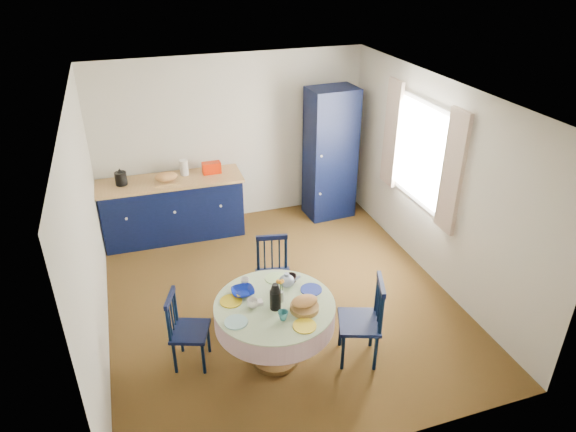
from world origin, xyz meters
name	(u,v)px	position (x,y,z in m)	size (l,w,h in m)	color
floor	(279,297)	(0.00, 0.00, 0.00)	(4.50, 4.50, 0.00)	black
ceiling	(277,94)	(0.00, 0.00, 2.50)	(4.50, 4.50, 0.00)	white
wall_back	(233,140)	(0.00, 2.25, 1.25)	(4.00, 0.02, 2.50)	beige
wall_left	(88,234)	(-2.00, 0.00, 1.25)	(0.02, 4.50, 2.50)	beige
wall_right	(435,182)	(2.00, 0.00, 1.25)	(0.02, 4.50, 2.50)	beige
window	(421,153)	(1.95, 0.30, 1.52)	(0.10, 1.74, 1.45)	white
kitchen_counter	(173,207)	(-1.00, 1.90, 0.46)	(2.02, 0.67, 1.14)	black
pantry_cabinet	(330,154)	(1.40, 1.85, 1.00)	(0.73, 0.54, 2.01)	black
dining_table	(275,313)	(-0.35, -1.00, 0.60)	(1.19, 1.19, 1.00)	brown
chair_left	(186,329)	(-1.21, -0.75, 0.43)	(0.47, 0.48, 0.84)	black
chair_far	(273,274)	(-0.11, -0.15, 0.45)	(0.47, 0.45, 0.90)	black
chair_right	(363,320)	(0.50, -1.25, 0.48)	(0.53, 0.54, 0.96)	black
mug_a	(253,303)	(-0.57, -0.98, 0.76)	(0.11, 0.11, 0.09)	silver
mug_b	(283,315)	(-0.35, -1.25, 0.76)	(0.10, 0.10, 0.09)	teal
mug_c	(291,279)	(-0.09, -0.72, 0.77)	(0.12, 0.12, 0.10)	black
mug_d	(245,282)	(-0.56, -0.61, 0.76)	(0.09, 0.09, 0.08)	silver
cobalt_bowl	(243,292)	(-0.61, -0.75, 0.75)	(0.23, 0.23, 0.06)	navy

